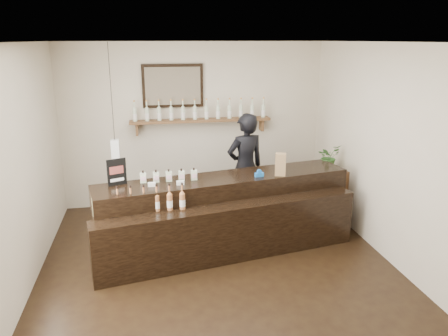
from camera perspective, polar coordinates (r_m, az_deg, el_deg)
name	(u,v)px	position (r m, az deg, el deg)	size (l,w,h in m)	color
ground	(219,268)	(5.76, -0.69, -12.93)	(5.00, 5.00, 0.00)	black
room_shell	(218,139)	(5.15, -0.76, 3.83)	(5.00, 5.00, 5.00)	beige
back_wall_decor	(186,106)	(7.44, -5.00, 8.11)	(2.66, 0.96, 1.69)	brown
counter	(226,216)	(6.09, 0.25, -6.31)	(3.64, 1.60, 1.17)	black
promo_sign	(117,172)	(5.81, -13.84, -0.53)	(0.24, 0.11, 0.35)	black
paper_bag	(281,164)	(6.11, 7.40, 0.47)	(0.17, 0.15, 0.32)	#956C48
tape_dispenser	(259,174)	(6.05, 4.63, -0.77)	(0.13, 0.06, 0.10)	blue
side_cabinet	(326,193)	(7.29, 13.19, -3.24)	(0.50, 0.64, 0.85)	brown
potted_plant	(329,157)	(7.11, 13.51, 1.45)	(0.35, 0.30, 0.39)	#366729
shopkeeper	(245,160)	(6.93, 2.80, 1.00)	(0.72, 0.47, 1.97)	black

